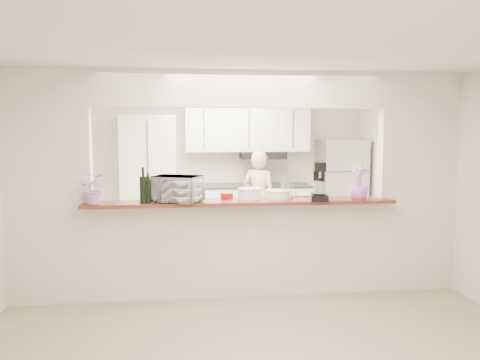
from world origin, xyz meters
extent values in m
plane|color=tan|center=(0.00, 0.00, 0.00)|extent=(6.00, 6.00, 0.00)
cube|color=silver|center=(0.00, 1.55, 0.01)|extent=(5.00, 2.90, 0.01)
cube|color=silver|center=(-2.05, 0.00, 1.25)|extent=(0.90, 0.15, 2.50)
cube|color=silver|center=(2.05, 0.00, 1.25)|extent=(0.90, 0.15, 2.50)
cube|color=silver|center=(0.00, 0.00, 2.30)|extent=(3.20, 0.15, 0.40)
cube|color=silver|center=(0.00, 0.00, 0.53)|extent=(3.20, 0.15, 1.05)
cube|color=brown|center=(0.00, -0.05, 1.07)|extent=(3.40, 0.38, 0.04)
cube|color=silver|center=(-1.20, 2.70, 1.05)|extent=(0.90, 0.60, 2.10)
cube|color=silver|center=(0.45, 2.70, 0.45)|extent=(2.10, 0.60, 0.90)
cube|color=#323134|center=(0.45, 2.70, 0.92)|extent=(2.10, 0.62, 0.04)
cube|color=silver|center=(0.45, 2.83, 1.88)|extent=(2.10, 0.35, 0.75)
cube|color=black|center=(0.70, 2.72, 1.44)|extent=(0.75, 0.45, 0.12)
cube|color=black|center=(1.20, 2.40, 0.50)|extent=(0.55, 0.02, 0.55)
cube|color=#A5A5AA|center=(2.05, 2.65, 0.85)|extent=(0.75, 0.70, 1.70)
imported|color=#D671B9|center=(-1.55, -0.15, 1.25)|extent=(0.34, 0.30, 0.33)
cylinder|color=black|center=(-1.05, -0.15, 1.23)|extent=(0.08, 0.08, 0.28)
cylinder|color=black|center=(-1.05, -0.15, 1.42)|extent=(0.03, 0.03, 0.10)
cylinder|color=black|center=(-1.00, -0.15, 1.21)|extent=(0.06, 0.06, 0.24)
cylinder|color=black|center=(-1.00, -0.15, 1.37)|extent=(0.02, 0.02, 0.08)
imported|color=#A5A4A9|center=(-0.70, -0.09, 1.23)|extent=(0.60, 0.52, 0.28)
imported|color=white|center=(-0.60, -0.17, 1.21)|extent=(0.38, 0.38, 0.24)
cylinder|color=white|center=(0.10, 0.03, 1.15)|extent=(0.26, 0.26, 0.11)
cylinder|color=white|center=(0.10, 0.03, 1.21)|extent=(0.27, 0.27, 0.01)
cylinder|color=white|center=(0.42, 0.03, 1.13)|extent=(0.26, 0.26, 0.09)
cylinder|color=white|center=(0.42, 0.03, 1.18)|extent=(0.27, 0.27, 0.01)
cylinder|color=maroon|center=(-0.15, 0.08, 1.12)|extent=(0.14, 0.14, 0.07)
cylinder|color=tan|center=(0.40, 0.08, 1.13)|extent=(0.16, 0.16, 0.07)
cube|color=silver|center=(0.45, 0.05, 1.10)|extent=(0.29, 0.20, 0.02)
cube|color=white|center=(0.45, 0.05, 1.14)|extent=(0.13, 0.13, 0.07)
cube|color=black|center=(0.85, -0.15, 1.13)|extent=(0.24, 0.31, 0.07)
cube|color=black|center=(0.87, -0.05, 1.31)|extent=(0.14, 0.12, 0.30)
cube|color=black|center=(0.85, -0.16, 1.46)|extent=(0.17, 0.26, 0.10)
cylinder|color=#B7B7BC|center=(0.84, -0.21, 1.24)|extent=(0.14, 0.14, 0.13)
imported|color=#D271CC|center=(1.30, -0.15, 1.28)|extent=(0.23, 0.23, 0.38)
imported|color=tan|center=(0.55, 2.20, 0.76)|extent=(0.67, 0.61, 1.53)
camera|label=1|loc=(-0.60, -5.10, 1.85)|focal=35.00mm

